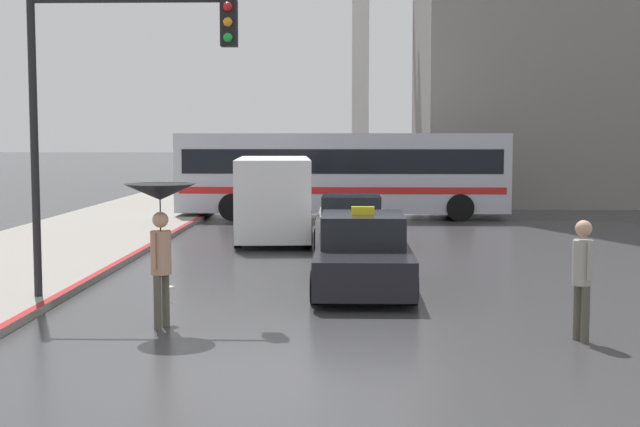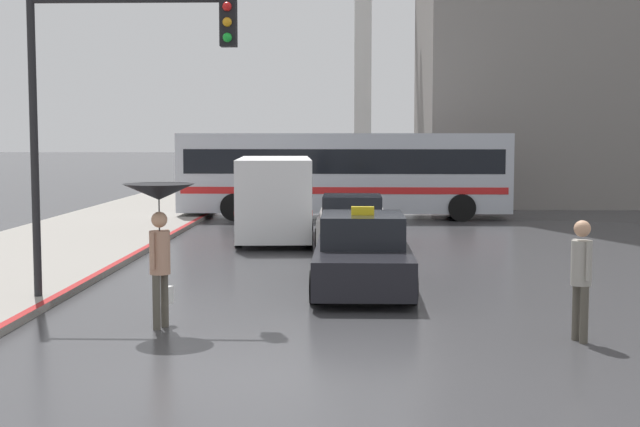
% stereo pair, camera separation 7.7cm
% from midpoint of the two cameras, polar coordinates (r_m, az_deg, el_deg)
% --- Properties ---
extents(ground_plane, '(300.00, 300.00, 0.00)m').
position_cam_midpoint_polar(ground_plane, '(11.09, -3.30, -10.59)').
color(ground_plane, '#38383A').
extents(taxi, '(1.91, 4.55, 1.62)m').
position_cam_midpoint_polar(taxi, '(17.25, 2.62, -2.71)').
color(taxi, black).
rests_on(taxi, ground_plane).
extents(sedan_red, '(1.91, 4.31, 1.35)m').
position_cam_midpoint_polar(sedan_red, '(24.24, 1.91, -0.56)').
color(sedan_red, '#B7B2AD').
rests_on(sedan_red, ground_plane).
extents(ambulance_van, '(2.38, 5.44, 2.35)m').
position_cam_midpoint_polar(ambulance_van, '(25.44, -3.08, 1.22)').
color(ambulance_van, white).
rests_on(ambulance_van, ground_plane).
extents(city_bus, '(11.82, 2.75, 3.06)m').
position_cam_midpoint_polar(city_bus, '(32.25, 1.36, 2.74)').
color(city_bus, '#B2B7C1').
rests_on(city_bus, ground_plane).
extents(pedestrian_with_umbrella, '(1.10, 1.10, 2.24)m').
position_cam_midpoint_polar(pedestrian_with_umbrella, '(13.88, -10.34, 0.14)').
color(pedestrian_with_umbrella, '#4C473D').
rests_on(pedestrian_with_umbrella, ground_plane).
extents(pedestrian_man, '(0.36, 0.45, 1.77)m').
position_cam_midpoint_polar(pedestrian_man, '(13.40, 16.29, -3.48)').
color(pedestrian_man, '#4C473D').
rests_on(pedestrian_man, ground_plane).
extents(traffic_light, '(3.66, 0.38, 5.61)m').
position_cam_midpoint_polar(traffic_light, '(16.03, -13.13, 8.20)').
color(traffic_light, black).
rests_on(traffic_light, ground_plane).
extents(monument_cross, '(7.82, 0.90, 17.77)m').
position_cam_midpoint_polar(monument_cross, '(48.43, 2.57, 13.43)').
color(monument_cross, white).
rests_on(monument_cross, ground_plane).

